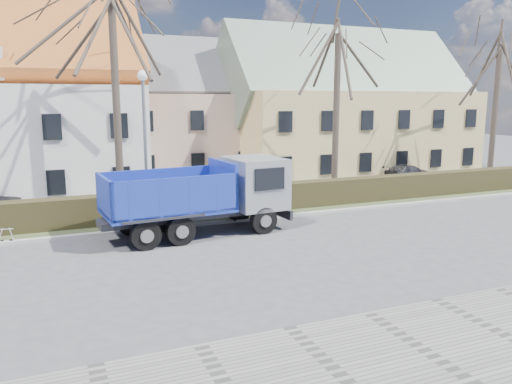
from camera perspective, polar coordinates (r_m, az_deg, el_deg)
name	(u,v)px	position (r m, az deg, el deg)	size (l,w,h in m)	color
ground	(213,258)	(17.64, -4.89, -7.50)	(120.00, 120.00, 0.00)	#4D4D50
sidewalk_near	(346,382)	(10.52, 10.22, -20.58)	(80.00, 5.00, 0.08)	gray
curb_far	(181,226)	(21.89, -8.54, -3.84)	(80.00, 0.30, 0.12)	#A8A5A0
grass_strip	(173,218)	(23.41, -9.48, -2.95)	(80.00, 3.00, 0.10)	#3C4828
hedge	(173,206)	(23.09, -9.42, -1.61)	(60.00, 0.90, 1.30)	#2D2716
building_pink	(182,120)	(37.16, -8.46, 8.18)	(10.80, 8.80, 8.00)	#CCA690
building_yellow	(345,115)	(39.15, 10.16, 8.61)	(18.80, 10.80, 8.50)	#DDC079
tree_1	(115,80)	(24.72, -15.79, 12.17)	(9.20, 9.20, 12.65)	#3F342C
tree_2	(337,99)	(28.74, 9.20, 10.50)	(8.00, 8.00, 11.00)	#3F342C
tree_3	(496,103)	(36.47, 25.70, 9.15)	(7.60, 7.60, 10.45)	#3F342C
dump_truck	(191,197)	(20.29, -7.39, -0.59)	(7.83, 2.91, 3.13)	#162A99
streetlight	(145,145)	(23.46, -12.54, 5.29)	(0.53, 0.53, 6.82)	gray
cart_frame	(0,236)	(21.43, -27.21, -4.46)	(0.74, 0.42, 0.67)	silver
parked_car_b	(408,173)	(35.50, 16.96, 2.14)	(1.54, 3.79, 1.10)	#29292E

